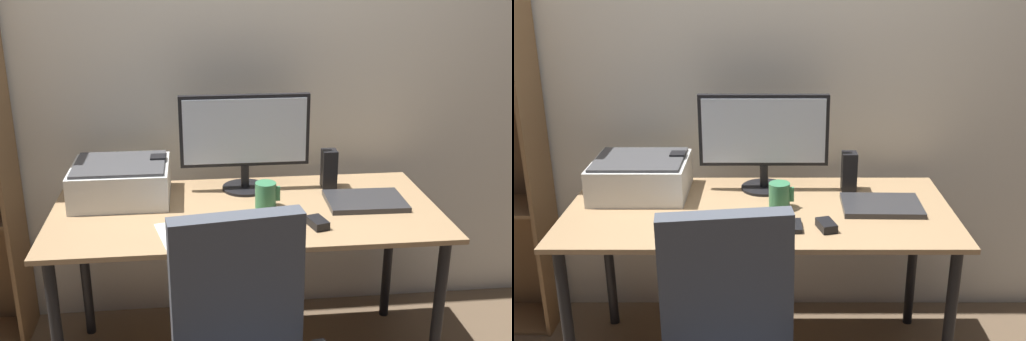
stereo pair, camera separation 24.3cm
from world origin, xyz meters
TOP-DOWN VIEW (x-y plane):
  - back_wall at (0.00, 0.53)m, footprint 6.40×0.10m
  - desk at (0.00, 0.00)m, footprint 1.57×0.73m
  - monitor at (0.02, 0.22)m, footprint 0.56×0.20m
  - keyboard at (0.02, -0.19)m, footprint 0.29×0.12m
  - mouse at (0.26, -0.20)m, footprint 0.08×0.11m
  - coffee_mug at (0.08, 0.01)m, footprint 0.10×0.09m
  - laptop at (0.50, 0.01)m, footprint 0.32×0.24m
  - speaker_left at (-0.35, 0.21)m, footprint 0.06×0.07m
  - speaker_right at (0.39, 0.21)m, footprint 0.06×0.07m
  - printer at (-0.51, 0.16)m, footprint 0.40×0.34m
  - paper_sheet at (-0.23, -0.23)m, footprint 0.27×0.34m

SIDE VIEW (x-z plane):
  - desk at x=0.00m, z-range 0.29..1.03m
  - paper_sheet at x=-0.23m, z-range 0.74..0.74m
  - keyboard at x=0.02m, z-range 0.74..0.76m
  - laptop at x=0.50m, z-range 0.74..0.76m
  - mouse at x=0.26m, z-range 0.74..0.77m
  - coffee_mug at x=0.08m, z-range 0.74..0.85m
  - printer at x=-0.51m, z-range 0.74..0.90m
  - speaker_left at x=-0.35m, z-range 0.74..0.91m
  - speaker_right at x=0.39m, z-range 0.74..0.91m
  - monitor at x=0.02m, z-range 0.77..1.20m
  - back_wall at x=0.00m, z-range 0.00..2.60m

